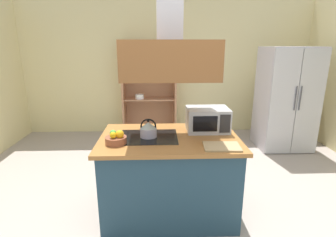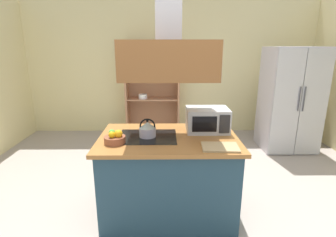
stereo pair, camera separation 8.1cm
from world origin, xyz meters
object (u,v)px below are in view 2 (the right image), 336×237
(refrigerator, at_px, (290,100))
(fruit_bowl, at_px, (115,138))
(dish_cabinet, at_px, (153,95))
(cutting_board, at_px, (220,147))
(microwave, at_px, (207,120))
(kettle, at_px, (147,129))

(refrigerator, distance_m, fruit_bowl, 3.40)
(refrigerator, bearing_deg, fruit_bowl, -142.28)
(dish_cabinet, bearing_deg, refrigerator, -19.23)
(refrigerator, xyz_separation_m, dish_cabinet, (-2.46, 0.86, -0.06))
(cutting_board, xyz_separation_m, microwave, (-0.05, 0.51, 0.12))
(dish_cabinet, height_order, kettle, dish_cabinet)
(cutting_board, bearing_deg, microwave, 95.16)
(refrigerator, relative_size, microwave, 3.92)
(refrigerator, relative_size, kettle, 9.19)
(kettle, relative_size, cutting_board, 0.58)
(microwave, distance_m, fruit_bowl, 1.03)
(refrigerator, xyz_separation_m, kettle, (-2.38, -1.90, 0.08))
(kettle, bearing_deg, refrigerator, 38.56)
(kettle, relative_size, microwave, 0.43)
(cutting_board, relative_size, fruit_bowl, 1.63)
(cutting_board, bearing_deg, kettle, 155.53)
(dish_cabinet, distance_m, kettle, 2.76)
(cutting_board, relative_size, microwave, 0.74)
(dish_cabinet, relative_size, fruit_bowl, 9.05)
(cutting_board, bearing_deg, fruit_bowl, 172.28)
(refrigerator, height_order, dish_cabinet, dish_cabinet)
(refrigerator, height_order, kettle, refrigerator)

